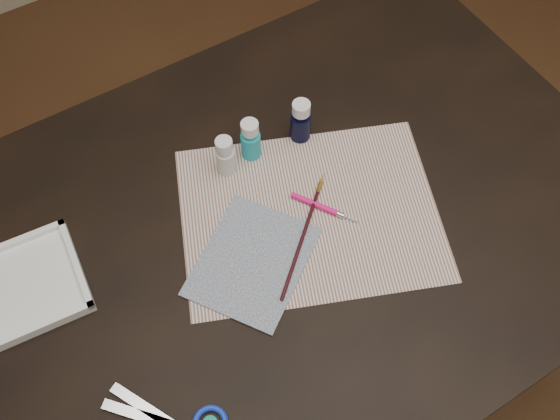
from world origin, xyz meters
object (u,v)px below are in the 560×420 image
paper (310,214)px  canvas (253,261)px  paint_bottle_navy (301,121)px  paint_bottle_white (225,156)px  palette_tray (28,284)px  paint_bottle_cyan (250,139)px

paper → canvas: canvas is taller
paint_bottle_navy → paint_bottle_white: bearing=177.9°
paper → palette_tray: (-0.48, 0.13, 0.01)m
paint_bottle_white → paint_bottle_cyan: size_ratio=0.95×
paint_bottle_white → paper: bearing=-63.9°
paper → canvas: bearing=-167.8°
paint_bottle_white → paint_bottle_navy: bearing=-2.1°
paper → paint_bottle_white: bearing=116.1°
paint_bottle_white → paint_bottle_navy: paint_bottle_navy is taller
palette_tray → paint_bottle_cyan: bearing=5.5°
palette_tray → paint_bottle_white: bearing=5.3°
palette_tray → canvas: bearing=-24.3°
paint_bottle_cyan → paint_bottle_white: bearing=-173.2°
paint_bottle_navy → palette_tray: bearing=-176.8°
paint_bottle_cyan → paint_bottle_navy: (0.10, -0.01, 0.00)m
canvas → paint_bottle_cyan: (0.11, 0.20, 0.04)m
paint_bottle_white → canvas: bearing=-106.2°
paper → paint_bottle_navy: bearing=63.3°
paper → palette_tray: bearing=165.3°
paper → paint_bottle_cyan: (-0.02, 0.17, 0.05)m
paint_bottle_navy → palette_tray: 0.56m
paint_bottle_white → paint_bottle_cyan: paint_bottle_cyan is taller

